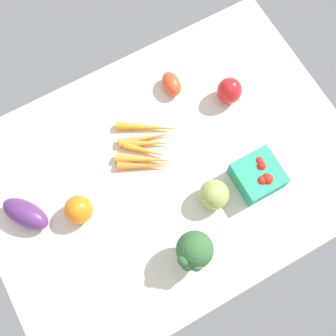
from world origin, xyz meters
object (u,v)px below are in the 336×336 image
at_px(bell_pepper_red, 229,91).
at_px(berry_basket, 258,176).
at_px(carrot_bunch, 146,147).
at_px(heirloom_tomato_green, 214,195).
at_px(eggplant, 26,214).
at_px(bell_pepper_orange, 79,209).
at_px(roma_tomato, 171,84).
at_px(broccoli_head, 194,251).

distance_m(bell_pepper_red, berry_basket, 0.26).
height_order(bell_pepper_red, carrot_bunch, bell_pepper_red).
xyz_separation_m(bell_pepper_red, heirloom_tomato_green, (0.20, 0.24, -0.00)).
height_order(eggplant, bell_pepper_red, bell_pepper_red).
xyz_separation_m(bell_pepper_orange, roma_tomato, (-0.40, -0.21, -0.01)).
bearing_deg(carrot_bunch, berry_basket, 134.19).
distance_m(bell_pepper_orange, bell_pepper_red, 0.54).
distance_m(heirloom_tomato_green, carrot_bunch, 0.24).
height_order(broccoli_head, roma_tomato, broccoli_head).
relative_size(heirloom_tomato_green, carrot_bunch, 0.37).
distance_m(eggplant, carrot_bunch, 0.37).
xyz_separation_m(broccoli_head, bell_pepper_red, (-0.32, -0.35, -0.03)).
bearing_deg(carrot_bunch, roma_tomato, -139.89).
distance_m(bell_pepper_orange, roma_tomato, 0.45).
bearing_deg(bell_pepper_orange, roma_tomato, -152.16).
relative_size(bell_pepper_orange, roma_tomato, 1.03).
xyz_separation_m(eggplant, roma_tomato, (-0.53, -0.15, -0.01)).
bearing_deg(eggplant, berry_basket, -143.61).
bearing_deg(heirloom_tomato_green, roma_tomato, -100.73).
bearing_deg(eggplant, broccoli_head, -166.36).
height_order(broccoli_head, eggplant, broccoli_head).
height_order(bell_pepper_red, heirloom_tomato_green, bell_pepper_red).
xyz_separation_m(eggplant, berry_basket, (-0.59, 0.21, 0.00)).
relative_size(eggplant, carrot_bunch, 0.62).
xyz_separation_m(broccoli_head, heirloom_tomato_green, (-0.13, -0.11, -0.04)).
relative_size(roma_tomato, carrot_bunch, 0.36).
relative_size(broccoli_head, roma_tomato, 1.61).
bearing_deg(eggplant, bell_pepper_red, -120.32).
xyz_separation_m(bell_pepper_red, carrot_bunch, (0.29, 0.02, -0.03)).
height_order(eggplant, heirloom_tomato_green, heirloom_tomato_green).
distance_m(bell_pepper_orange, heirloom_tomato_green, 0.36).
bearing_deg(roma_tomato, berry_basket, 15.68).
bearing_deg(bell_pepper_red, heirloom_tomato_green, 50.98).
bearing_deg(heirloom_tomato_green, broccoli_head, 40.02).
xyz_separation_m(broccoli_head, carrot_bunch, (-0.03, -0.32, -0.06)).
relative_size(broccoli_head, bell_pepper_red, 1.48).
distance_m(broccoli_head, berry_basket, 0.28).
bearing_deg(carrot_bunch, broccoli_head, 83.83).
relative_size(roma_tomato, berry_basket, 0.67).
xyz_separation_m(eggplant, heirloom_tomato_green, (-0.46, 0.20, 0.01)).
distance_m(bell_pepper_orange, eggplant, 0.14).
distance_m(bell_pepper_red, heirloom_tomato_green, 0.31).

